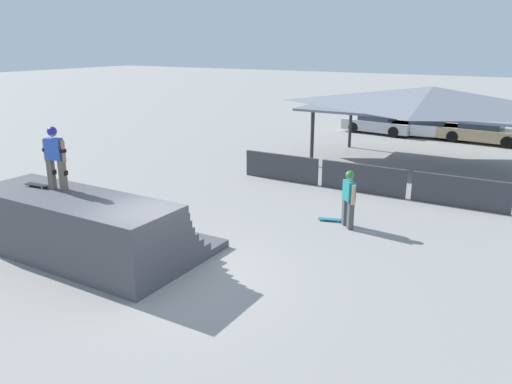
% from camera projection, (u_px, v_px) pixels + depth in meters
% --- Properties ---
extents(ground_plane, '(160.00, 160.00, 0.00)m').
position_uv_depth(ground_plane, '(167.00, 277.00, 11.81)').
color(ground_plane, gray).
extents(quarter_pipe_ramp, '(5.76, 3.56, 1.67)m').
position_uv_depth(quarter_pipe_ramp, '(85.00, 228.00, 12.84)').
color(quarter_pipe_ramp, '#4C4C51').
rests_on(quarter_pipe_ramp, ground).
extents(skater_on_deck, '(0.71, 0.32, 1.64)m').
position_uv_depth(skater_on_deck, '(55.00, 154.00, 12.69)').
color(skater_on_deck, '#6B6051').
rests_on(skater_on_deck, quarter_pipe_ramp).
extents(skateboard_on_deck, '(0.79, 0.28, 0.09)m').
position_uv_depth(skateboard_on_deck, '(38.00, 185.00, 13.12)').
color(skateboard_on_deck, silver).
rests_on(skateboard_on_deck, quarter_pipe_ramp).
extents(bystander_walking, '(0.56, 0.56, 1.75)m').
position_uv_depth(bystander_walking, '(349.00, 194.00, 14.71)').
color(bystander_walking, '#4C4C51').
rests_on(bystander_walking, ground).
extents(skateboard_on_ground, '(0.81, 0.41, 0.09)m').
position_uv_depth(skateboard_on_ground, '(332.00, 219.00, 15.47)').
color(skateboard_on_ground, green).
rests_on(skateboard_on_ground, ground).
extents(barrier_fence, '(9.96, 0.12, 1.05)m').
position_uv_depth(barrier_fence, '(363.00, 179.00, 18.31)').
color(barrier_fence, '#3D3D42').
rests_on(barrier_fence, ground).
extents(pavilion_shelter, '(10.47, 5.63, 3.52)m').
position_uv_depth(pavilion_shelter, '(432.00, 99.00, 21.34)').
color(pavilion_shelter, '#2D2D33').
rests_on(pavilion_shelter, ground).
extents(parked_car_silver, '(4.43, 2.20, 1.27)m').
position_uv_depth(parked_car_silver, '(378.00, 123.00, 30.14)').
color(parked_car_silver, '#A8AAAF').
rests_on(parked_car_silver, ground).
extents(parked_car_white, '(4.32, 2.12, 1.27)m').
position_uv_depth(parked_car_white, '(429.00, 127.00, 28.84)').
color(parked_car_white, silver).
rests_on(parked_car_white, ground).
extents(parked_car_tan, '(4.71, 2.20, 1.27)m').
position_uv_depth(parked_car_tan, '(483.00, 132.00, 27.28)').
color(parked_car_tan, tan).
rests_on(parked_car_tan, ground).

